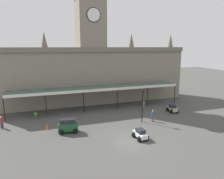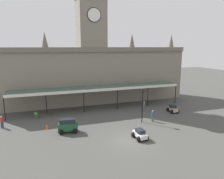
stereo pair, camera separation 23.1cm
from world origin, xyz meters
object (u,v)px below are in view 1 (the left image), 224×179
at_px(planter_by_canopy, 36,115).
at_px(victorian_lamppost, 142,102).
at_px(car_beige_sedan, 172,109).
at_px(pedestrian_crossing_forecourt, 144,106).
at_px(car_white_sedan, 140,135).
at_px(pedestrian_beside_cars, 153,115).
at_px(traffic_cone, 47,127).
at_px(pedestrian_near_entrance, 1,122).
at_px(car_green_van, 68,126).

bearing_deg(planter_by_canopy, victorian_lamppost, -24.92).
xyz_separation_m(car_beige_sedan, pedestrian_crossing_forecourt, (-4.20, 2.02, 0.41)).
distance_m(car_white_sedan, victorian_lamppost, 6.13).
bearing_deg(pedestrian_beside_cars, pedestrian_crossing_forecourt, 76.83).
bearing_deg(car_beige_sedan, traffic_cone, -177.79).
height_order(car_white_sedan, pedestrian_beside_cars, pedestrian_beside_cars).
relative_size(victorian_lamppost, traffic_cone, 7.29).
bearing_deg(pedestrian_near_entrance, car_beige_sedan, -3.30).
relative_size(pedestrian_near_entrance, victorian_lamppost, 0.35).
distance_m(car_green_van, planter_by_canopy, 7.88).
bearing_deg(car_green_van, victorian_lamppost, 1.67).
bearing_deg(car_green_van, planter_by_canopy, 118.91).
distance_m(pedestrian_near_entrance, victorian_lamppost, 18.92).
relative_size(car_green_van, pedestrian_crossing_forecourt, 1.50).
bearing_deg(pedestrian_crossing_forecourt, traffic_cone, -169.83).
distance_m(car_white_sedan, planter_by_canopy, 16.22).
distance_m(pedestrian_near_entrance, traffic_cone, 6.01).
height_order(car_beige_sedan, car_white_sedan, same).
bearing_deg(car_white_sedan, traffic_cone, 146.33).
bearing_deg(pedestrian_crossing_forecourt, car_green_van, -159.45).
xyz_separation_m(car_green_van, traffic_cone, (-2.44, 2.12, -0.48)).
bearing_deg(traffic_cone, victorian_lamppost, -8.06).
height_order(victorian_lamppost, planter_by_canopy, victorian_lamppost).
height_order(pedestrian_crossing_forecourt, traffic_cone, pedestrian_crossing_forecourt).
distance_m(pedestrian_near_entrance, pedestrian_crossing_forecourt, 21.07).
xyz_separation_m(car_beige_sedan, traffic_cone, (-19.71, -0.76, -0.18)).
bearing_deg(traffic_cone, pedestrian_crossing_forecourt, 10.17).
height_order(car_beige_sedan, victorian_lamppost, victorian_lamppost).
xyz_separation_m(car_white_sedan, victorian_lamppost, (2.74, 4.90, 2.47)).
bearing_deg(car_beige_sedan, car_green_van, -170.54).
xyz_separation_m(pedestrian_crossing_forecourt, planter_by_canopy, (-16.88, 2.00, -0.42)).
distance_m(car_white_sedan, pedestrian_crossing_forecourt, 10.95).
relative_size(pedestrian_near_entrance, pedestrian_crossing_forecourt, 1.00).
relative_size(pedestrian_near_entrance, planter_by_canopy, 1.74).
bearing_deg(victorian_lamppost, car_beige_sedan, 20.48).
distance_m(car_beige_sedan, traffic_cone, 19.73).
height_order(car_white_sedan, traffic_cone, car_white_sedan).
xyz_separation_m(traffic_cone, planter_by_canopy, (-1.37, 4.78, 0.16)).
relative_size(victorian_lamppost, planter_by_canopy, 4.97).
relative_size(car_white_sedan, pedestrian_near_entrance, 1.25).
bearing_deg(car_green_van, traffic_cone, 139.02).
bearing_deg(car_white_sedan, car_beige_sedan, 37.80).
distance_m(car_beige_sedan, planter_by_canopy, 21.46).
distance_m(car_green_van, victorian_lamppost, 10.61).
bearing_deg(victorian_lamppost, car_green_van, -178.33).
bearing_deg(pedestrian_near_entrance, planter_by_canopy, 31.50).
height_order(pedestrian_beside_cars, traffic_cone, pedestrian_beside_cars).
bearing_deg(car_beige_sedan, pedestrian_near_entrance, 176.70).
distance_m(car_green_van, car_white_sedan, 8.92).
distance_m(victorian_lamppost, planter_by_canopy, 15.84).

